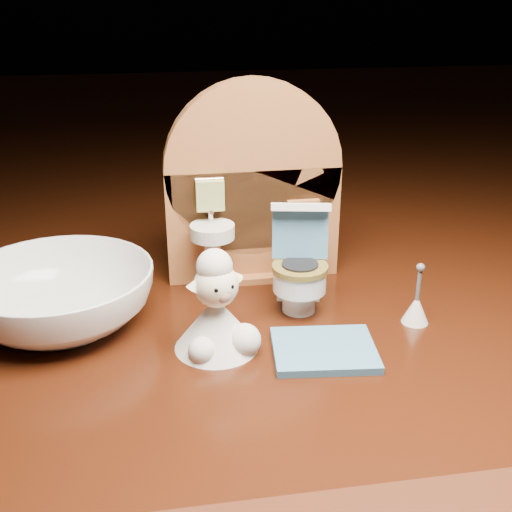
# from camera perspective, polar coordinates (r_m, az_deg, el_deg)

# --- Properties ---
(backdrop_panel) EXTENTS (0.13, 0.05, 0.15)m
(backdrop_panel) POSITION_cam_1_polar(r_m,az_deg,el_deg) (0.48, -0.33, 5.44)
(backdrop_panel) COLOR #AA6333
(backdrop_panel) RESTS_ON ground
(toy_toilet) EXTENTS (0.04, 0.05, 0.08)m
(toy_toilet) POSITION_cam_1_polar(r_m,az_deg,el_deg) (0.44, 3.88, -1.23)
(toy_toilet) COLOR white
(toy_toilet) RESTS_ON ground
(bath_mat) EXTENTS (0.07, 0.06, 0.00)m
(bath_mat) POSITION_cam_1_polar(r_m,az_deg,el_deg) (0.40, 6.07, -8.30)
(bath_mat) COLOR teal
(bath_mat) RESTS_ON ground
(toilet_brush) EXTENTS (0.02, 0.02, 0.04)m
(toilet_brush) POSITION_cam_1_polar(r_m,az_deg,el_deg) (0.44, 14.05, -4.42)
(toilet_brush) COLOR white
(toilet_brush) RESTS_ON ground
(plush_lamb) EXTENTS (0.05, 0.05, 0.07)m
(plush_lamb) POSITION_cam_1_polar(r_m,az_deg,el_deg) (0.40, -3.46, -5.25)
(plush_lamb) COLOR silver
(plush_lamb) RESTS_ON ground
(ceramic_bowl) EXTENTS (0.16, 0.16, 0.04)m
(ceramic_bowl) POSITION_cam_1_polar(r_m,az_deg,el_deg) (0.44, -17.07, -3.53)
(ceramic_bowl) COLOR white
(ceramic_bowl) RESTS_ON ground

